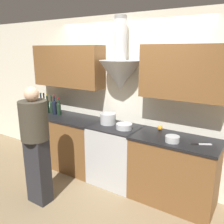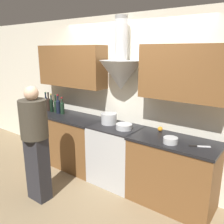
{
  "view_description": "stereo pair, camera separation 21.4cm",
  "coord_description": "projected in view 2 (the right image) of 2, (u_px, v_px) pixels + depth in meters",
  "views": [
    {
      "loc": [
        1.84,
        -2.61,
        2.08
      ],
      "look_at": [
        0.0,
        0.22,
        1.19
      ],
      "focal_mm": 38.0,
      "sensor_mm": 36.0,
      "label": 1
    },
    {
      "loc": [
        2.01,
        -2.49,
        2.08
      ],
      "look_at": [
        0.0,
        0.22,
        1.19
      ],
      "focal_mm": 38.0,
      "sensor_mm": 36.0,
      "label": 2
    }
  ],
  "objects": [
    {
      "name": "counter_right",
      "position": [
        172.0,
        172.0,
        3.21
      ],
      "size": [
        1.16,
        0.62,
        0.94
      ],
      "color": "brown",
      "rests_on": "ground_plane"
    },
    {
      "name": "stock_pot",
      "position": [
        109.0,
        119.0,
        3.75
      ],
      "size": [
        0.25,
        0.25,
        0.17
      ],
      "color": "#B7BABC",
      "rests_on": "stove_range"
    },
    {
      "name": "orange_fruit",
      "position": [
        160.0,
        129.0,
        3.41
      ],
      "size": [
        0.07,
        0.07,
        0.07
      ],
      "color": "orange",
      "rests_on": "counter_right"
    },
    {
      "name": "counter_left",
      "position": [
        69.0,
        140.0,
        4.37
      ],
      "size": [
        1.41,
        0.62,
        0.94
      ],
      "color": "brown",
      "rests_on": "ground_plane"
    },
    {
      "name": "ground_plane",
      "position": [
        103.0,
        190.0,
        3.62
      ],
      "size": [
        12.0,
        12.0,
        0.0
      ],
      "primitive_type": "plane",
      "color": "#847051"
    },
    {
      "name": "wine_bottle_5",
      "position": [
        62.0,
        107.0,
        4.31
      ],
      "size": [
        0.07,
        0.07,
        0.31
      ],
      "color": "black",
      "rests_on": "counter_left"
    },
    {
      "name": "wine_bottle_2",
      "position": [
        52.0,
        105.0,
        4.46
      ],
      "size": [
        0.07,
        0.07,
        0.35
      ],
      "color": "black",
      "rests_on": "counter_left"
    },
    {
      "name": "wine_bottle_0",
      "position": [
        46.0,
        103.0,
        4.59
      ],
      "size": [
        0.07,
        0.07,
        0.35
      ],
      "color": "black",
      "rests_on": "counter_left"
    },
    {
      "name": "wine_bottle_1",
      "position": [
        49.0,
        104.0,
        4.51
      ],
      "size": [
        0.07,
        0.07,
        0.36
      ],
      "color": "black",
      "rests_on": "counter_left"
    },
    {
      "name": "person_foreground_left",
      "position": [
        35.0,
        140.0,
        3.21
      ],
      "size": [
        0.37,
        0.37,
        1.63
      ],
      "color": "#28282D",
      "rests_on": "ground_plane"
    },
    {
      "name": "wine_bottle_4",
      "position": [
        58.0,
        106.0,
        4.34
      ],
      "size": [
        0.08,
        0.08,
        0.35
      ],
      "color": "black",
      "rests_on": "counter_left"
    },
    {
      "name": "wine_bottle_3",
      "position": [
        56.0,
        105.0,
        4.43
      ],
      "size": [
        0.07,
        0.07,
        0.33
      ],
      "color": "black",
      "rests_on": "counter_left"
    },
    {
      "name": "saucepan",
      "position": [
        170.0,
        140.0,
        2.97
      ],
      "size": [
        0.18,
        0.18,
        0.08
      ],
      "color": "#B7BABC",
      "rests_on": "counter_right"
    },
    {
      "name": "stove_range",
      "position": [
        116.0,
        154.0,
        3.75
      ],
      "size": [
        0.75,
        0.6,
        0.94
      ],
      "color": "#B7BABC",
      "rests_on": "ground_plane"
    },
    {
      "name": "wall_back",
      "position": [
        123.0,
        89.0,
        3.72
      ],
      "size": [
        8.4,
        0.64,
        2.6
      ],
      "color": "silver",
      "rests_on": "ground_plane"
    },
    {
      "name": "mixing_bowl",
      "position": [
        124.0,
        127.0,
        3.5
      ],
      "size": [
        0.24,
        0.24,
        0.08
      ],
      "color": "#B7BABC",
      "rests_on": "stove_range"
    },
    {
      "name": "chefs_knife",
      "position": [
        200.0,
        146.0,
        2.88
      ],
      "size": [
        0.24,
        0.15,
        0.01
      ],
      "rotation": [
        0.0,
        0.0,
        0.52
      ],
      "color": "silver",
      "rests_on": "counter_right"
    }
  ]
}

